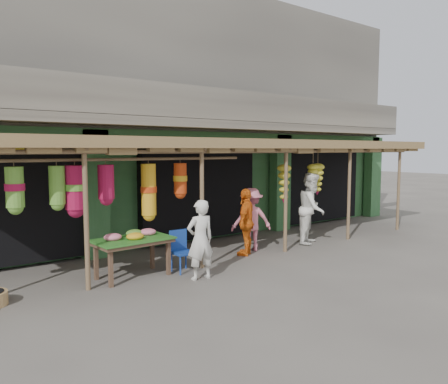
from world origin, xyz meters
TOP-DOWN VIEW (x-y plane):
  - ground at (0.00, 0.00)m, footprint 80.00×80.00m
  - building at (-0.00, 4.87)m, footprint 16.40×6.80m
  - awning at (-0.16, 0.80)m, footprint 14.00×2.70m
  - flower_table at (-2.99, 0.07)m, footprint 1.58×0.99m
  - blue_chair at (-2.00, -0.15)m, footprint 0.41×0.42m
  - person_front at (-2.00, -0.87)m, footprint 0.60×0.42m
  - person_right at (2.27, 0.07)m, footprint 1.18×1.10m
  - person_vendor at (0.00, 0.12)m, footprint 1.00×0.87m
  - person_shopper at (0.41, 0.41)m, footprint 1.18×0.97m

SIDE VIEW (x-z plane):
  - ground at x=0.00m, z-range 0.00..0.00m
  - blue_chair at x=-2.00m, z-range 0.05..0.91m
  - flower_table at x=-2.99m, z-range 0.28..1.20m
  - person_front at x=-2.00m, z-range 0.00..1.57m
  - person_shopper at x=0.41m, z-range 0.00..1.58m
  - person_vendor at x=0.00m, z-range 0.00..1.62m
  - person_right at x=2.27m, z-range 0.00..1.93m
  - awning at x=-0.16m, z-range 1.18..3.97m
  - building at x=0.00m, z-range -0.13..6.87m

